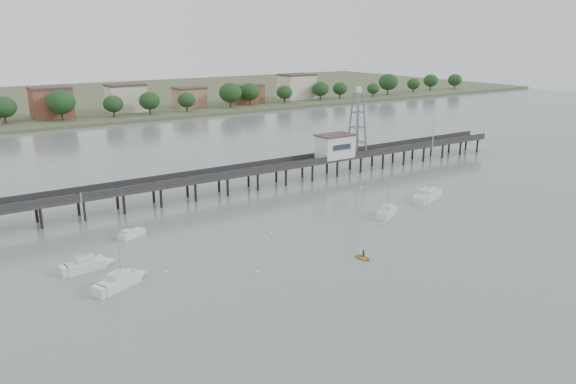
% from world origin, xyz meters
% --- Properties ---
extents(ground_plane, '(500.00, 500.00, 0.00)m').
position_xyz_m(ground_plane, '(0.00, 0.00, 0.00)').
color(ground_plane, slate).
rests_on(ground_plane, ground).
extents(pier, '(150.00, 5.00, 5.50)m').
position_xyz_m(pier, '(0.00, 60.00, 3.79)').
color(pier, '#2D2823').
rests_on(pier, ground).
extents(pier_building, '(8.40, 5.40, 5.30)m').
position_xyz_m(pier_building, '(25.00, 60.00, 6.67)').
color(pier_building, silver).
rests_on(pier_building, ground).
extents(lattice_tower, '(3.20, 3.20, 15.50)m').
position_xyz_m(lattice_tower, '(31.50, 60.00, 11.10)').
color(lattice_tower, slate).
rests_on(lattice_tower, ground).
extents(sailboat_b, '(6.99, 2.50, 11.48)m').
position_xyz_m(sailboat_b, '(-35.88, 36.65, 0.65)').
color(sailboat_b, silver).
rests_on(sailboat_b, ground).
extents(sailboat_d, '(10.47, 6.32, 16.47)m').
position_xyz_m(sailboat_d, '(29.57, 34.95, 0.63)').
color(sailboat_d, silver).
rests_on(sailboat_d, ground).
extents(sailboat_c, '(7.06, 5.10, 11.60)m').
position_xyz_m(sailboat_c, '(14.67, 31.42, 0.65)').
color(sailboat_c, silver).
rests_on(sailboat_c, ground).
extents(sailboat_a, '(7.77, 5.11, 12.52)m').
position_xyz_m(sailboat_a, '(-33.67, 29.26, 0.65)').
color(sailboat_a, silver).
rests_on(sailboat_a, ground).
extents(white_tender, '(4.48, 3.20, 1.61)m').
position_xyz_m(white_tender, '(-27.34, 45.69, 0.50)').
color(white_tender, silver).
rests_on(white_tender, ground).
extents(yellow_dinghy, '(1.84, 0.72, 2.51)m').
position_xyz_m(yellow_dinghy, '(-2.73, 18.45, 0.00)').
color(yellow_dinghy, yellow).
rests_on(yellow_dinghy, ground).
extents(dinghy_occupant, '(0.51, 1.24, 0.29)m').
position_xyz_m(dinghy_occupant, '(-2.73, 18.45, 0.00)').
color(dinghy_occupant, black).
rests_on(dinghy_occupant, ground).
extents(mooring_buoys, '(65.55, 26.56, 0.39)m').
position_xyz_m(mooring_buoys, '(2.62, 30.88, 0.08)').
color(mooring_buoys, beige).
rests_on(mooring_buoys, ground).
extents(far_shore, '(500.00, 170.00, 10.40)m').
position_xyz_m(far_shore, '(0.36, 239.58, 0.95)').
color(far_shore, '#475133').
rests_on(far_shore, ground).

